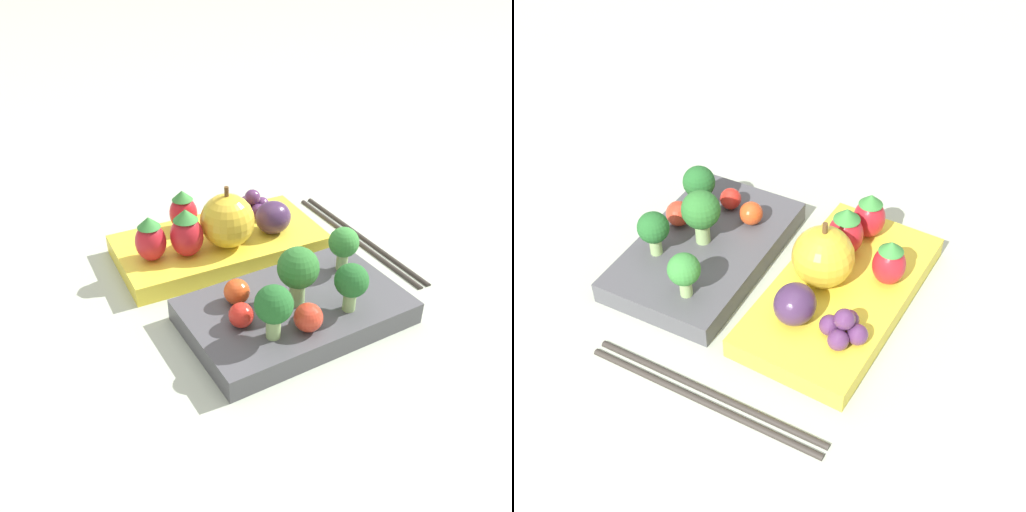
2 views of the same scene
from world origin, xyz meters
TOP-DOWN VIEW (x-y plane):
  - ground_plane at (0.00, 0.00)m, footprint 4.00×4.00m
  - bento_box_savoury at (-0.00, 0.07)m, footprint 0.20×0.12m
  - bento_box_fruit at (-0.00, -0.07)m, footprint 0.22×0.13m
  - broccoli_floret_0 at (0.04, 0.10)m, footprint 0.03×0.03m
  - broccoli_floret_1 at (-0.07, 0.05)m, footprint 0.03×0.03m
  - broccoli_floret_2 at (-0.00, 0.07)m, footprint 0.04×0.04m
  - broccoli_floret_3 at (-0.03, 0.10)m, footprint 0.03×0.03m
  - cherry_tomato_0 at (0.01, 0.11)m, footprint 0.02×0.02m
  - cherry_tomato_1 at (0.06, 0.07)m, footprint 0.02×0.02m
  - cherry_tomato_2 at (0.04, 0.04)m, footprint 0.02×0.02m
  - apple at (-0.00, -0.05)m, footprint 0.05×0.05m
  - strawberry_0 at (0.08, -0.06)m, footprint 0.03×0.03m
  - strawberry_1 at (0.02, -0.10)m, footprint 0.03×0.03m
  - strawberry_2 at (0.04, -0.05)m, footprint 0.03×0.03m
  - plum at (-0.05, -0.04)m, footprint 0.04×0.04m
  - grape_cluster at (-0.06, -0.09)m, footprint 0.04×0.04m
  - chopsticks_pair at (-0.14, -0.01)m, footprint 0.03×0.21m

SIDE VIEW (x-z plane):
  - ground_plane at x=0.00m, z-range 0.00..0.00m
  - chopsticks_pair at x=-0.14m, z-range 0.00..0.01m
  - bento_box_fruit at x=0.00m, z-range 0.00..0.02m
  - bento_box_savoury at x=0.00m, z-range 0.00..0.02m
  - grape_cluster at x=-0.06m, z-range 0.02..0.05m
  - cherry_tomato_1 at x=0.06m, z-range 0.02..0.04m
  - cherry_tomato_2 at x=0.04m, z-range 0.02..0.04m
  - cherry_tomato_0 at x=0.01m, z-range 0.02..0.05m
  - plum at x=-0.05m, z-range 0.02..0.05m
  - strawberry_1 at x=0.02m, z-range 0.02..0.06m
  - strawberry_0 at x=0.08m, z-range 0.02..0.07m
  - strawberry_2 at x=0.04m, z-range 0.02..0.07m
  - apple at x=0.00m, z-range 0.01..0.08m
  - broccoli_floret_1 at x=-0.07m, z-range 0.03..0.07m
  - broccoli_floret_3 at x=-0.03m, z-range 0.03..0.07m
  - broccoli_floret_0 at x=0.04m, z-range 0.03..0.08m
  - broccoli_floret_2 at x=0.00m, z-range 0.03..0.08m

